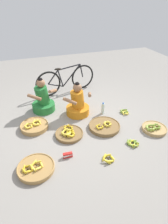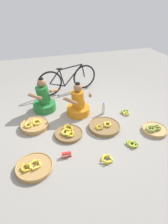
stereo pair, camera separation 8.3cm
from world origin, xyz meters
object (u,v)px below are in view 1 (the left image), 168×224
Objects in this scene: banana_basket_back_center at (36,168)px; banana_basket_near_vendor at (69,133)px; vendor_woman_front at (78,104)px; vendor_woman_behind at (43,100)px; loose_bananas_mid_left at (125,112)px; water_bottle at (103,108)px; banana_basket_front_left at (34,126)px; loose_bananas_back_left at (133,143)px; banana_basket_mid_right at (104,126)px; packet_carton_stack at (68,155)px; banana_basket_front_right at (154,128)px; loose_bananas_front_center at (108,159)px; bicycle_leaning at (66,80)px.

banana_basket_near_vendor is (0.72, 0.66, -0.00)m from banana_basket_back_center.
banana_basket_near_vendor is (-0.39, -0.68, -0.21)m from vendor_woman_front.
loose_bananas_mid_left is (1.74, -0.73, -0.23)m from vendor_woman_behind.
water_bottle is (0.55, -0.17, -0.12)m from vendor_woman_front.
banana_basket_front_left is 2.28× the size of loose_bananas_back_left.
packet_carton_stack is at bearing -149.22° from banana_basket_mid_right.
vendor_woman_front reaches higher than banana_basket_front_right.
banana_basket_front_right is (1.99, -1.49, -0.22)m from vendor_woman_behind.
vendor_woman_front is 1.54m from loose_bananas_front_center.
vendor_woman_behind is at bearing 65.10° from banana_basket_front_left.
banana_basket_mid_right is 2.68× the size of loose_bananas_mid_left.
water_bottle reaches higher than banana_basket_back_center.
banana_basket_front_right reaches higher than banana_basket_back_center.
loose_bananas_back_left is (1.65, -1.08, -0.03)m from banana_basket_front_left.
water_bottle is at bearing 70.03° from loose_bananas_front_center.
banana_basket_near_vendor reaches higher than loose_bananas_back_left.
bicycle_leaning is at bearing 110.64° from water_bottle.
bicycle_leaning is at bearing 65.47° from banana_basket_back_center.
banana_basket_back_center is 1.04× the size of banana_basket_front_left.
vendor_woman_front is 1.38m from packet_carton_stack.
vendor_woman_front is 3.24× the size of loose_bananas_front_center.
bicycle_leaning is (0.04, 1.18, 0.11)m from vendor_woman_front.
water_bottle is at bearing 162.55° from loose_bananas_mid_left.
banana_basket_front_right is 1.85m from packet_carton_stack.
vendor_woman_behind reaches higher than water_bottle.
banana_basket_near_vendor is 2.26× the size of loose_bananas_front_center.
banana_basket_front_right is (1.24, -2.26, -0.31)m from bicycle_leaning.
water_bottle is at bearing 43.93° from packet_carton_stack.
banana_basket_back_center is at bearing -137.51° from banana_basket_near_vendor.
banana_basket_mid_right is at bearing -151.20° from loose_bananas_mid_left.
banana_basket_front_left is 2.44m from banana_basket_front_right.
loose_bananas_front_center is at bearing -109.97° from water_bottle.
bicycle_leaning reaches higher than packet_carton_stack.
banana_basket_mid_right is (1.07, -1.10, -0.22)m from vendor_woman_behind.
banana_basket_near_vendor is at bearing -103.03° from bicycle_leaning.
vendor_woman_front is at bearing 60.13° from banana_basket_near_vendor.
water_bottle reaches higher than loose_bananas_front_center.
bicycle_leaning is 2.85× the size of banana_basket_back_center.
bicycle_leaning reaches higher than banana_basket_back_center.
loose_bananas_mid_left is at bearing 14.35° from banana_basket_near_vendor.
packet_carton_stack is at bearing -107.30° from banana_basket_near_vendor.
vendor_woman_behind is 1.44× the size of banana_basket_front_left.
packet_carton_stack is at bearing -85.00° from vendor_woman_behind.
banana_basket_mid_right is 0.56m from water_bottle.
banana_basket_mid_right is at bearing -45.92° from vendor_woman_behind.
vendor_woman_front is 1.38× the size of banana_basket_front_left.
loose_bananas_back_left is at bearing -63.88° from vendor_woman_front.
banana_basket_mid_right reaches higher than loose_bananas_front_center.
loose_bananas_mid_left is at bearing -17.45° from water_bottle.
banana_basket_front_left is at bearing 143.86° from banana_basket_near_vendor.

